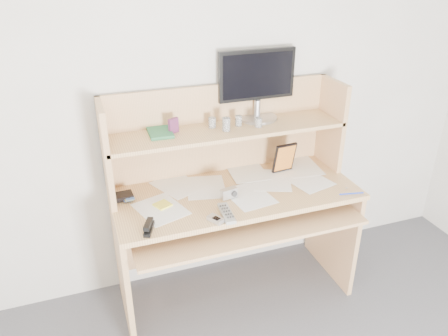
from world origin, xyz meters
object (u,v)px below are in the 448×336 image
object	(u,v)px
desk	(231,193)
tv_remote	(227,213)
keyboard	(240,209)
game_case	(284,158)
monitor	(257,82)

from	to	relation	value
desk	tv_remote	xyz separation A→B (m)	(-0.14, -0.31, 0.07)
keyboard	game_case	world-z (taller)	game_case
keyboard	game_case	xyz separation A→B (m)	(0.36, 0.18, 0.19)
keyboard	game_case	size ratio (longest dim) A/B	2.45
game_case	monitor	xyz separation A→B (m)	(-0.13, 0.15, 0.44)
tv_remote	keyboard	bearing A→B (deg)	54.62
keyboard	tv_remote	distance (m)	0.24
monitor	keyboard	bearing A→B (deg)	-125.04
tv_remote	monitor	xyz separation A→B (m)	(0.37, 0.49, 0.53)
desk	monitor	world-z (taller)	monitor
keyboard	monitor	distance (m)	0.75
desk	tv_remote	size ratio (longest dim) A/B	7.40
desk	game_case	size ratio (longest dim) A/B	7.17
monitor	desk	bearing A→B (deg)	-141.32
desk	keyboard	size ratio (longest dim) A/B	2.93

